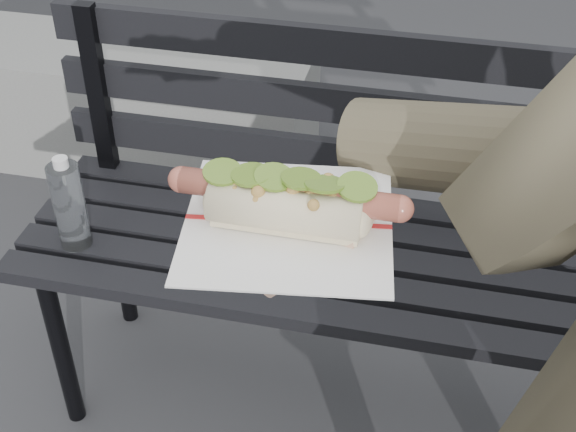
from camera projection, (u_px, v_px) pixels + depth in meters
The scene contains 3 objects.
park_bench at pixel (379, 219), 1.66m from camera, with size 1.50×0.44×0.88m.
concrete_block at pixel (132, 106), 2.67m from camera, with size 1.20×0.40×0.40m, color slate.
held_hotdog at pixel (524, 176), 0.72m from camera, with size 0.64×0.31×0.20m.
Camera 1 is at (0.04, -0.50, 1.54)m, focal length 50.00 mm.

